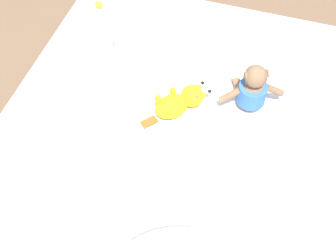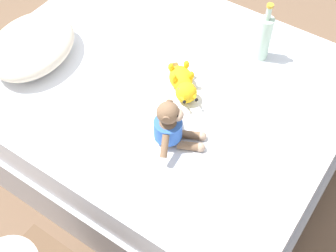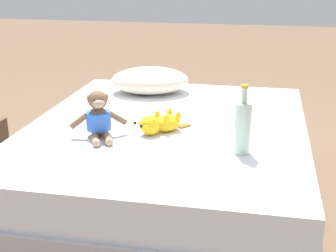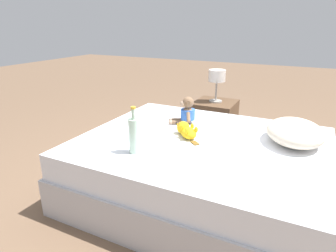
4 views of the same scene
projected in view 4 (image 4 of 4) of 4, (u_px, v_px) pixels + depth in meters
The scene contains 8 objects.
ground_plane at pixel (201, 195), 2.31m from camera, with size 16.00×16.00×0.00m, color brown.
bed at pixel (202, 169), 2.23m from camera, with size 1.49×1.82×0.47m.
pillow at pixel (295, 132), 2.07m from camera, with size 0.58×0.49×0.16m.
plush_monkey at pixel (187, 113), 2.47m from camera, with size 0.27×0.25×0.24m.
plush_yellow_creature at pixel (186, 130), 2.20m from camera, with size 0.26×0.28×0.10m.
glass_bottle at pixel (134, 135), 1.90m from camera, with size 0.07×0.07×0.32m.
nightstand at pixel (214, 121), 3.29m from camera, with size 0.44×0.44×0.46m.
bedside_lamp at pixel (217, 78), 3.12m from camera, with size 0.18×0.18×0.35m.
Camera 4 is at (1.89, 0.65, 1.30)m, focal length 30.99 mm.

